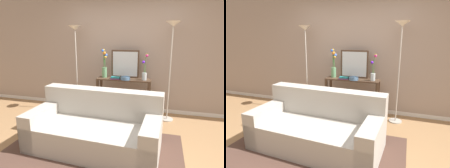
# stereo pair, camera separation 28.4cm
# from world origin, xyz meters

# --- Properties ---
(ground_plane) EXTENTS (16.00, 16.00, 0.02)m
(ground_plane) POSITION_xyz_m (0.00, 0.00, -0.01)
(ground_plane) COLOR #9E754C
(back_wall) EXTENTS (12.00, 0.15, 2.78)m
(back_wall) POSITION_xyz_m (0.00, 1.92, 1.39)
(back_wall) COLOR white
(back_wall) RESTS_ON ground
(area_rug) EXTENTS (2.69, 1.71, 0.01)m
(area_rug) POSITION_xyz_m (-0.17, -0.05, 0.01)
(area_rug) COLOR #51382D
(area_rug) RESTS_ON ground
(couch) EXTENTS (2.04, 1.05, 0.88)m
(couch) POSITION_xyz_m (-0.17, 0.11, 0.31)
(couch) COLOR #ADA89E
(couch) RESTS_ON ground
(console_table) EXTENTS (1.16, 0.32, 0.82)m
(console_table) POSITION_xyz_m (-0.02, 1.53, 0.55)
(console_table) COLOR #473323
(console_table) RESTS_ON ground
(floor_lamp_left) EXTENTS (0.28, 0.28, 1.94)m
(floor_lamp_left) POSITION_xyz_m (-1.10, 1.48, 1.53)
(floor_lamp_left) COLOR #B7B2A8
(floor_lamp_left) RESTS_ON ground
(floor_lamp_right) EXTENTS (0.28, 0.28, 2.00)m
(floor_lamp_right) POSITION_xyz_m (0.93, 1.48, 1.57)
(floor_lamp_right) COLOR #B7B2A8
(floor_lamp_right) RESTS_ON ground
(wall_mirror) EXTENTS (0.62, 0.02, 0.60)m
(wall_mirror) POSITION_xyz_m (-0.02, 1.66, 1.12)
(wall_mirror) COLOR #473323
(wall_mirror) RESTS_ON console_table
(vase_tall_flowers) EXTENTS (0.13, 0.12, 0.62)m
(vase_tall_flowers) POSITION_xyz_m (-0.46, 1.57, 1.07)
(vase_tall_flowers) COLOR #669E6B
(vase_tall_flowers) RESTS_ON console_table
(vase_short_flowers) EXTENTS (0.12, 0.10, 0.55)m
(vase_short_flowers) POSITION_xyz_m (0.43, 1.51, 1.02)
(vase_short_flowers) COLOR silver
(vase_short_flowers) RESTS_ON console_table
(fruit_bowl) EXTENTS (0.20, 0.20, 0.07)m
(fruit_bowl) POSITION_xyz_m (0.04, 1.44, 0.86)
(fruit_bowl) COLOR #4C7093
(fruit_bowl) RESTS_ON console_table
(book_stack) EXTENTS (0.21, 0.14, 0.05)m
(book_stack) POSITION_xyz_m (-0.19, 1.45, 0.85)
(book_stack) COLOR #6B3360
(book_stack) RESTS_ON console_table
(book_row_under_console) EXTENTS (0.30, 0.18, 0.13)m
(book_row_under_console) POSITION_xyz_m (-0.35, 1.53, 0.06)
(book_row_under_console) COLOR navy
(book_row_under_console) RESTS_ON ground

